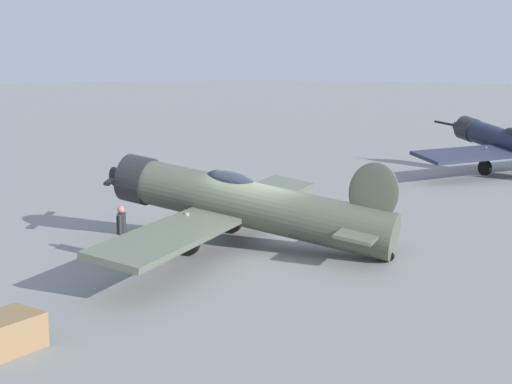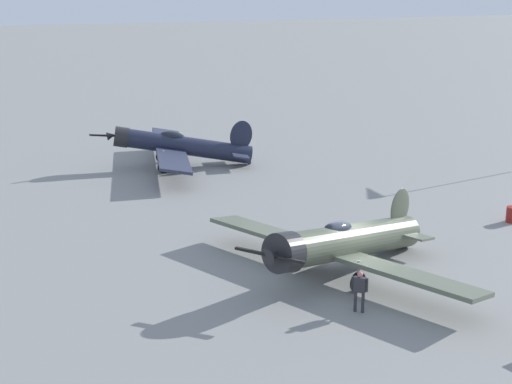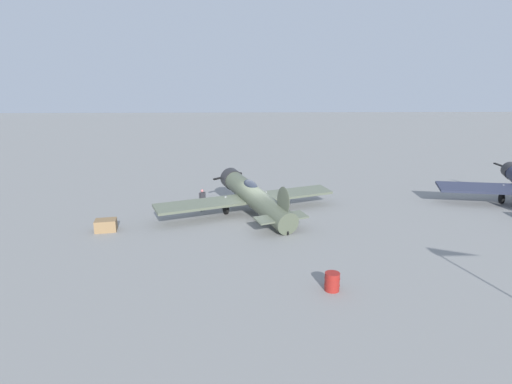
% 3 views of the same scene
% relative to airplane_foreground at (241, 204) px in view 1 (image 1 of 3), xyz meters
% --- Properties ---
extents(ground_plane, '(400.00, 400.00, 0.00)m').
position_rel_airplane_foreground_xyz_m(ground_plane, '(-0.19, 0.47, -1.38)').
color(ground_plane, gray).
extents(airplane_foreground, '(13.16, 10.10, 3.02)m').
position_rel_airplane_foreground_xyz_m(airplane_foreground, '(0.00, 0.00, 0.00)').
color(airplane_foreground, '#4C5442').
rests_on(airplane_foreground, ground_plane).
extents(ground_crew_mechanic, '(0.47, 0.49, 1.63)m').
position_rel_airplane_foreground_xyz_m(ground_crew_mechanic, '(3.62, -1.36, -0.40)').
color(ground_crew_mechanic, '#2D2D33').
rests_on(ground_crew_mechanic, ground_plane).
extents(equipment_crate, '(1.43, 1.24, 0.73)m').
position_rel_airplane_foreground_xyz_m(equipment_crate, '(9.41, 2.77, -1.02)').
color(equipment_crate, olive).
rests_on(equipment_crate, ground_plane).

